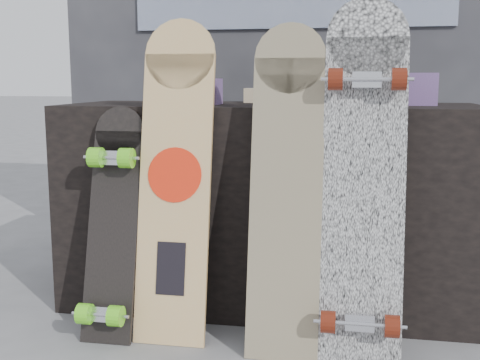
% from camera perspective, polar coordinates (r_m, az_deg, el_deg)
% --- Properties ---
extents(ground, '(60.00, 60.00, 0.00)m').
position_cam_1_polar(ground, '(2.08, 0.90, -15.98)').
color(ground, slate).
rests_on(ground, ground).
extents(vendor_table, '(1.60, 0.60, 0.80)m').
position_cam_1_polar(vendor_table, '(2.43, 2.87, -2.30)').
color(vendor_table, black).
rests_on(vendor_table, ground).
extents(booth, '(2.40, 0.22, 2.20)m').
position_cam_1_polar(booth, '(3.22, 5.00, 13.11)').
color(booth, '#2F2F33').
rests_on(booth, ground).
extents(merch_box_purple, '(0.18, 0.12, 0.10)m').
position_cam_1_polar(merch_box_purple, '(2.38, -4.09, 8.38)').
color(merch_box_purple, '#5A3C7B').
rests_on(merch_box_purple, vendor_table).
extents(merch_box_small, '(0.14, 0.14, 0.12)m').
position_cam_1_polar(merch_box_small, '(2.39, 16.39, 8.27)').
color(merch_box_small, '#5A3C7B').
rests_on(merch_box_small, vendor_table).
extents(merch_box_flat, '(0.22, 0.10, 0.06)m').
position_cam_1_polar(merch_box_flat, '(2.56, 2.99, 8.01)').
color(merch_box_flat, '#D1B78C').
rests_on(merch_box_flat, vendor_table).
extents(longboard_geisha, '(0.25, 0.25, 1.11)m').
position_cam_1_polar(longboard_geisha, '(2.09, -6.13, 0.91)').
color(longboard_geisha, '#CEBA8B').
rests_on(longboard_geisha, ground).
extents(longboard_celtic, '(0.24, 0.23, 1.08)m').
position_cam_1_polar(longboard_celtic, '(1.96, 4.43, 0.07)').
color(longboard_celtic, beige).
rests_on(longboard_celtic, ground).
extents(longboard_cascadia, '(0.26, 0.30, 1.16)m').
position_cam_1_polar(longboard_cascadia, '(1.94, 11.65, 0.61)').
color(longboard_cascadia, white).
rests_on(longboard_cascadia, ground).
extents(skateboard_dark, '(0.18, 0.29, 0.80)m').
position_cam_1_polar(skateboard_dark, '(2.14, -12.08, -3.88)').
color(skateboard_dark, black).
rests_on(skateboard_dark, ground).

